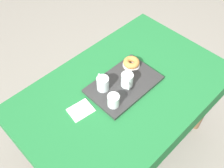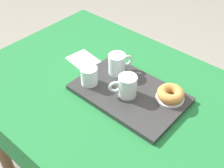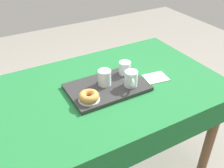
# 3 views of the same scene
# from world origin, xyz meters

# --- Properties ---
(ground_plane) EXTENTS (6.00, 6.00, 0.00)m
(ground_plane) POSITION_xyz_m (0.00, 0.00, 0.00)
(ground_plane) COLOR gray
(dining_table) EXTENTS (1.37, 0.88, 0.75)m
(dining_table) POSITION_xyz_m (0.00, 0.00, 0.64)
(dining_table) COLOR #1E6B33
(dining_table) RESTS_ON ground
(serving_tray) EXTENTS (0.45, 0.29, 0.02)m
(serving_tray) POSITION_xyz_m (-0.02, -0.02, 0.76)
(serving_tray) COLOR #2D2D2D
(serving_tray) RESTS_ON dining_table
(tea_mug_left) EXTENTS (0.09, 0.10, 0.09)m
(tea_mug_left) POSITION_xyz_m (-0.02, 0.00, 0.81)
(tea_mug_left) COLOR silver
(tea_mug_left) RESTS_ON serving_tray
(tea_mug_right) EXTENTS (0.08, 0.11, 0.09)m
(tea_mug_right) POSITION_xyz_m (0.10, -0.09, 0.81)
(tea_mug_right) COLOR silver
(tea_mug_right) RESTS_ON serving_tray
(water_glass_near) EXTENTS (0.07, 0.07, 0.08)m
(water_glass_near) POSITION_xyz_m (0.14, 0.05, 0.81)
(water_glass_near) COLOR silver
(water_glass_near) RESTS_ON serving_tray
(donut_plate_left) EXTENTS (0.11, 0.11, 0.01)m
(donut_plate_left) POSITION_xyz_m (-0.17, -0.09, 0.77)
(donut_plate_left) COLOR silver
(donut_plate_left) RESTS_ON serving_tray
(sugar_donut_left) EXTENTS (0.11, 0.11, 0.04)m
(sugar_donut_left) POSITION_xyz_m (-0.17, -0.09, 0.80)
(sugar_donut_left) COLOR #BC7F3D
(sugar_donut_left) RESTS_ON donut_plate_left
(paper_napkin) EXTENTS (0.15, 0.13, 0.01)m
(paper_napkin) POSITION_xyz_m (0.30, -0.07, 0.75)
(paper_napkin) COLOR white
(paper_napkin) RESTS_ON dining_table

